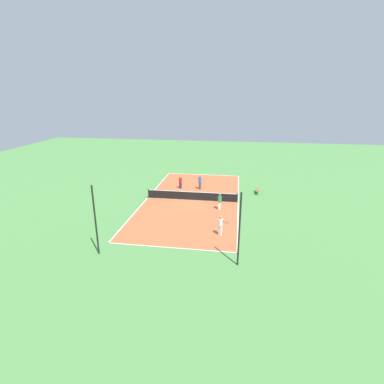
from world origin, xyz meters
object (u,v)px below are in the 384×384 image
at_px(player_far_green, 220,201).
at_px(tennis_ball_right_alley, 177,200).
at_px(player_coach_red, 180,182).
at_px(tennis_ball_midcourt, 209,224).
at_px(player_near_blue, 200,182).
at_px(tennis_ball_near_net, 177,180).
at_px(fence_post_back_right, 95,221).
at_px(player_near_white, 221,224).
at_px(tennis_net, 192,195).
at_px(fence_post_back_left, 239,230).
at_px(bench, 257,190).

distance_m(player_far_green, tennis_ball_right_alley, 5.06).
distance_m(player_coach_red, tennis_ball_midcourt, 10.60).
bearing_deg(player_coach_red, player_near_blue, -143.18).
height_order(tennis_ball_near_net, fence_post_back_right, fence_post_back_right).
bearing_deg(tennis_ball_near_net, player_near_white, 113.75).
bearing_deg(tennis_net, player_coach_red, -62.73).
relative_size(player_coach_red, tennis_ball_near_net, 21.33).
bearing_deg(fence_post_back_left, player_near_white, -71.30).
bearing_deg(tennis_net, player_near_blue, -95.38).
relative_size(bench, player_near_white, 0.90).
height_order(tennis_net, tennis_ball_near_net, tennis_net).
relative_size(tennis_net, bench, 6.41).
xyz_separation_m(player_far_green, player_coach_red, (4.94, -6.03, -0.11)).
height_order(player_near_blue, tennis_ball_midcourt, player_near_blue).
bearing_deg(tennis_ball_midcourt, player_near_blue, -78.42).
distance_m(player_near_blue, fence_post_back_right, 16.45).
bearing_deg(player_near_blue, tennis_net, 144.87).
relative_size(tennis_net, tennis_ball_near_net, 139.61).
distance_m(bench, tennis_ball_midcourt, 10.29).
distance_m(player_coach_red, fence_post_back_right, 15.89).
bearing_deg(player_far_green, tennis_ball_near_net, -57.81).
relative_size(player_coach_red, tennis_ball_midcourt, 21.33).
height_order(fence_post_back_left, fence_post_back_right, same).
height_order(player_coach_red, tennis_ball_near_net, player_coach_red).
bearing_deg(player_near_blue, player_coach_red, 60.32).
distance_m(player_far_green, fence_post_back_left, 9.80).
distance_m(player_near_blue, fence_post_back_left, 16.24).
bearing_deg(tennis_ball_near_net, tennis_ball_midcourt, 112.57).
distance_m(tennis_ball_right_alley, fence_post_back_left, 13.35).
height_order(player_far_green, tennis_ball_midcourt, player_far_green).
bearing_deg(tennis_ball_midcourt, fence_post_back_right, 39.39).
distance_m(tennis_net, tennis_ball_right_alley, 1.69).
xyz_separation_m(tennis_net, fence_post_back_left, (-4.82, 11.77, 2.00)).
height_order(bench, tennis_ball_midcourt, bench).
relative_size(player_far_green, tennis_ball_near_net, 23.66).
bearing_deg(tennis_net, fence_post_back_right, 67.75).
bearing_deg(tennis_ball_right_alley, player_near_blue, -115.46).
relative_size(tennis_ball_midcourt, fence_post_back_left, 0.01).
bearing_deg(tennis_net, player_far_green, 142.98).
xyz_separation_m(player_coach_red, tennis_ball_right_alley, (-0.35, 4.09, -0.78)).
xyz_separation_m(bench, tennis_ball_midcourt, (4.54, 9.23, -0.33)).
bearing_deg(player_near_blue, fence_post_back_left, 166.27).
relative_size(tennis_net, tennis_ball_midcourt, 139.61).
height_order(tennis_net, bench, tennis_net).
height_order(player_near_blue, tennis_ball_right_alley, player_near_blue).
distance_m(fence_post_back_left, fence_post_back_right, 9.63).
relative_size(player_coach_red, tennis_ball_right_alley, 21.33).
bearing_deg(bench, fence_post_back_left, -7.77).
bearing_deg(player_coach_red, tennis_net, 154.02).
bearing_deg(fence_post_back_right, player_coach_red, -100.48).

